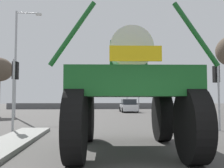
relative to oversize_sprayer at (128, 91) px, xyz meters
The scene contains 9 objects.
ground_plane 13.65m from the oversize_sprayer, 90.43° to the left, with size 120.00×120.00×0.00m, color #4C4947.
oversize_sprayer is the anchor object (origin of this frame).
sedan_ahead 22.01m from the oversize_sprayer, 82.45° to the left, with size 1.89×4.10×1.52m.
traffic_signal_near_left 6.66m from the oversize_sprayer, 137.14° to the left, with size 0.24×0.54×3.44m.
traffic_signal_near_right 6.81m from the oversize_sprayer, 41.60° to the left, with size 0.24×0.54×3.33m.
traffic_signal_far_left 23.46m from the oversize_sprayer, 79.42° to the left, with size 0.24×0.55×3.68m.
traffic_signal_far_right 23.24m from the oversize_sprayer, 82.95° to the left, with size 0.24×0.55×4.03m.
streetlight_far_left 16.58m from the oversize_sprayer, 118.49° to the left, with size 2.24×0.24×9.22m.
roadside_barrier 31.11m from the oversize_sprayer, 90.19° to the left, with size 28.48×0.24×0.90m, color #59595B.
Camera 1 is at (-0.91, -3.21, 1.57)m, focal length 40.23 mm.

